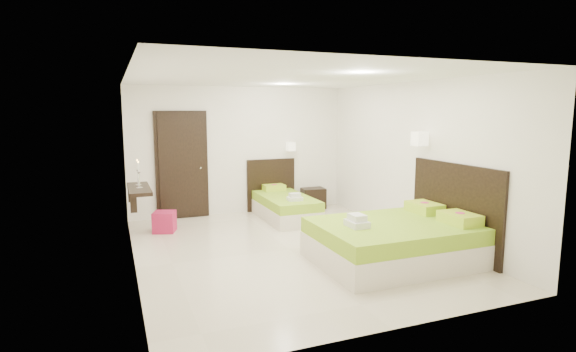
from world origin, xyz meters
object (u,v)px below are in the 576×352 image
object	(u,v)px
bed_single	(284,205)
ottoman	(165,222)
bed_double	(398,239)
nightstand	(312,198)

from	to	relation	value
bed_single	ottoman	bearing A→B (deg)	-175.37
bed_double	ottoman	size ratio (longest dim) A/B	6.02
ottoman	nightstand	bearing A→B (deg)	14.67
ottoman	bed_single	bearing A→B (deg)	4.63
bed_double	ottoman	xyz separation A→B (m)	(-2.92, 2.81, -0.14)
bed_single	nightstand	bearing A→B (deg)	35.71
bed_double	nightstand	world-z (taller)	bed_double
bed_double	nightstand	distance (m)	3.68
bed_double	nightstand	size ratio (longest dim) A/B	4.37
nightstand	ottoman	world-z (taller)	nightstand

